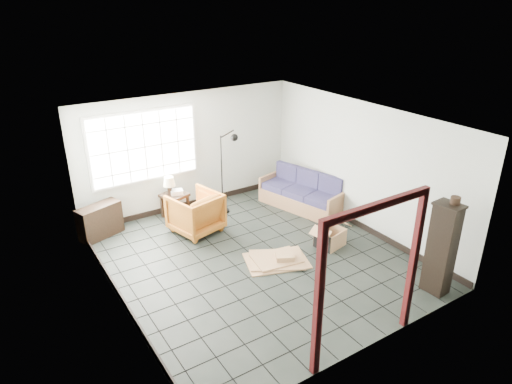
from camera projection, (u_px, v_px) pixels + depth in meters
ground at (256, 258)px, 8.39m from camera, size 5.50×5.50×0.00m
room_shell at (255, 173)px, 7.74m from camera, size 5.02×5.52×2.61m
window_panel at (144, 147)px, 9.34m from camera, size 2.32×0.08×1.52m
doorway_trim at (372, 261)px, 5.76m from camera, size 1.80×0.08×2.20m
futon_sofa at (303, 194)px, 10.30m from camera, size 1.22×2.06×0.86m
armchair at (195, 211)px, 9.19m from camera, size 1.07×1.03×0.92m
side_table at (174, 198)px, 9.79m from camera, size 0.62×0.62×0.54m
table_lamp at (169, 182)px, 9.63m from camera, size 0.32×0.32×0.40m
projector at (177, 192)px, 9.74m from camera, size 0.30×0.26×0.09m
floor_lamp at (228, 170)px, 9.81m from camera, size 0.50×0.43×1.88m
console_shelf at (100, 221)px, 9.04m from camera, size 0.93×0.60×0.67m
tall_shelf at (442, 248)px, 7.18m from camera, size 0.36×0.45×1.56m
pot at (455, 200)px, 6.87m from camera, size 0.15×0.15×0.11m
open_box at (330, 238)px, 8.76m from camera, size 0.90×0.56×0.47m
cardboard_pile at (278, 259)px, 8.29m from camera, size 1.30×1.10×0.16m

